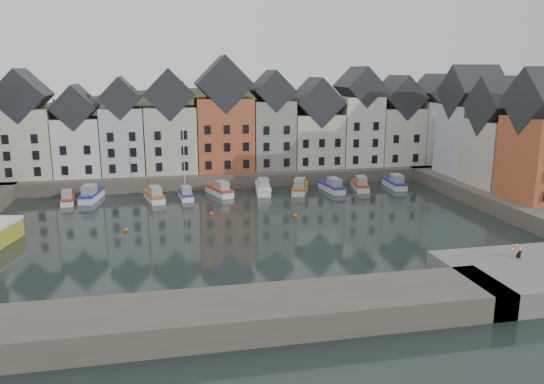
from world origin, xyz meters
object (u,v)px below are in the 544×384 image
object	(u,v)px
boat_a	(68,199)
mooring_bollard	(519,254)
boat_d	(186,194)
life_ring_post	(516,249)

from	to	relation	value
boat_a	mooring_bollard	bearing A→B (deg)	-45.91
mooring_bollard	boat_d	bearing A→B (deg)	126.81
boat_d	mooring_bollard	xyz separation A→B (m)	(26.48, -35.37, 1.64)
boat_a	boat_d	world-z (taller)	boat_d
boat_a	mooring_bollard	size ratio (longest dim) A/B	9.89
boat_d	boat_a	bearing A→B (deg)	173.43
boat_a	boat_d	bearing A→B (deg)	-7.86
boat_a	life_ring_post	world-z (taller)	life_ring_post
boat_d	life_ring_post	world-z (taller)	boat_d
boat_a	mooring_bollard	distance (m)	55.56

